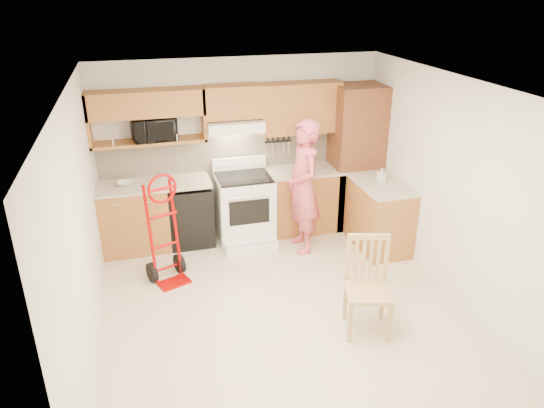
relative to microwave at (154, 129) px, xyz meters
name	(u,v)px	position (x,y,z in m)	size (l,w,h in m)	color
floor	(283,311)	(1.18, -2.08, -1.65)	(4.00, 4.50, 0.02)	beige
ceiling	(286,87)	(1.18, -2.08, 0.87)	(4.00, 4.50, 0.02)	white
wall_back	(240,147)	(1.18, 0.17, -0.39)	(4.00, 0.02, 2.50)	white
wall_front	(383,349)	(1.18, -4.34, -0.39)	(4.00, 0.02, 2.50)	white
wall_left	(80,232)	(-0.83, -2.08, -0.39)	(0.02, 4.50, 2.50)	white
wall_right	(456,190)	(3.19, -2.08, -0.39)	(0.02, 4.50, 2.50)	white
backsplash	(240,151)	(1.18, 0.15, -0.44)	(3.92, 0.03, 0.55)	beige
lower_cab_left	(135,218)	(-0.37, -0.14, -1.19)	(0.90, 0.60, 0.90)	#A16624
dishwasher	(190,214)	(0.38, -0.14, -1.22)	(0.60, 0.60, 0.85)	black
lower_cab_right	(301,201)	(2.01, -0.14, -1.19)	(1.14, 0.60, 0.90)	#A16624
countertop_left	(154,184)	(-0.07, -0.13, -0.72)	(1.50, 0.63, 0.04)	#BBB29B
countertop_right	(302,170)	(2.01, -0.13, -0.72)	(1.14, 0.63, 0.04)	#BBB29B
cab_return_right	(379,216)	(2.88, -0.94, -1.19)	(0.60, 1.00, 0.90)	#A16624
countertop_return	(382,184)	(2.88, -0.94, -0.72)	(0.63, 1.00, 0.04)	#BBB29B
pantry_tall	(355,157)	(2.83, -0.14, -0.59)	(0.70, 0.60, 2.10)	brown
upper_cab_left	(146,103)	(-0.07, 0.00, 0.34)	(1.50, 0.33, 0.34)	#A16624
upper_shelf_mw	(150,142)	(-0.07, 0.00, -0.17)	(1.50, 0.33, 0.04)	#A16624
upper_cab_center	(233,101)	(1.06, 0.00, 0.30)	(0.76, 0.33, 0.44)	#A16624
upper_cab_right	(300,108)	(2.01, 0.00, 0.16)	(1.14, 0.33, 0.70)	#A16624
range_hood	(234,125)	(1.06, -0.06, -0.01)	(0.76, 0.46, 0.14)	white
knife_strip	(278,145)	(1.73, 0.12, -0.40)	(0.40, 0.05, 0.29)	black
microwave	(154,129)	(0.00, 0.00, 0.00)	(0.55, 0.38, 0.31)	black
range	(245,204)	(1.14, -0.30, -1.08)	(0.77, 1.01, 1.13)	white
person	(303,187)	(1.83, -0.74, -0.73)	(0.67, 0.44, 1.83)	#D14F5D
hand_truck	(166,235)	(0.00, -1.11, -1.01)	(0.50, 0.46, 1.27)	#A70402
dining_chair	(369,288)	(1.93, -2.65, -1.13)	(0.46, 0.51, 1.03)	tan
soap_bottle	(382,175)	(2.88, -0.90, -0.61)	(0.09, 0.09, 0.20)	white
bowl	(126,183)	(-0.43, -0.14, -0.68)	(0.22, 0.22, 0.05)	white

